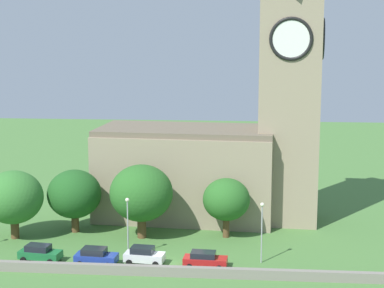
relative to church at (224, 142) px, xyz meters
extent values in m
plane|color=#477538|center=(-5.20, -3.46, -10.19)|extent=(200.00, 200.00, 0.00)
cube|color=gray|center=(-4.99, 0.38, -4.58)|extent=(23.70, 13.63, 11.22)
cube|color=#675C4A|center=(-4.99, 0.38, 1.38)|extent=(23.63, 12.67, 0.70)
cube|color=gray|center=(8.28, -0.60, 4.44)|extent=(8.01, 8.01, 29.26)
cylinder|color=white|center=(8.00, -4.39, 13.22)|extent=(4.78, 0.47, 4.78)
torus|color=black|center=(8.00, -4.39, 13.22)|extent=(5.23, 0.81, 5.22)
cylinder|color=white|center=(12.06, -0.88, 13.22)|extent=(0.47, 4.78, 4.78)
torus|color=black|center=(12.06, -0.88, 13.22)|extent=(0.81, 5.23, 5.22)
cube|color=gray|center=(-5.20, -21.43, -9.68)|extent=(59.27, 0.70, 1.02)
cube|color=#1E6B38|center=(-18.88, -18.32, -9.47)|extent=(4.69, 2.40, 0.81)
cube|color=#1E232B|center=(-19.11, -18.29, -8.74)|extent=(2.70, 1.92, 0.64)
cylinder|color=black|center=(-17.25, -17.62, -9.87)|extent=(0.68, 0.41, 0.65)
cylinder|color=black|center=(-17.50, -19.42, -9.87)|extent=(0.68, 0.41, 0.65)
cylinder|color=black|center=(-20.27, -17.21, -9.87)|extent=(0.68, 0.41, 0.65)
cylinder|color=black|center=(-20.52, -19.01, -9.87)|extent=(0.68, 0.41, 0.65)
cube|color=#233D9E|center=(-12.63, -18.96, -9.44)|extent=(4.53, 2.23, 0.84)
cube|color=#1E232B|center=(-12.85, -18.95, -8.69)|extent=(2.58, 1.86, 0.66)
cylinder|color=black|center=(-11.07, -18.11, -9.86)|extent=(0.69, 0.39, 0.67)
cylinder|color=black|center=(-11.21, -20.03, -9.86)|extent=(0.69, 0.39, 0.67)
cylinder|color=black|center=(-14.06, -17.90, -9.86)|extent=(0.69, 0.39, 0.67)
cylinder|color=black|center=(-14.20, -19.81, -9.86)|extent=(0.69, 0.39, 0.67)
cube|color=silver|center=(-7.64, -18.23, -9.42)|extent=(4.37, 2.22, 0.86)
cube|color=#1E232B|center=(-7.84, -18.20, -8.66)|extent=(2.51, 1.80, 0.68)
cylinder|color=black|center=(-6.12, -17.51, -9.85)|extent=(0.72, 0.39, 0.68)
cylinder|color=black|center=(-6.32, -19.26, -9.85)|extent=(0.72, 0.39, 0.68)
cylinder|color=black|center=(-8.96, -17.19, -9.85)|extent=(0.72, 0.39, 0.68)
cylinder|color=black|center=(-9.15, -18.94, -9.85)|extent=(0.72, 0.39, 0.68)
cube|color=red|center=(-1.16, -18.60, -9.51)|extent=(4.65, 2.10, 0.76)
cube|color=#1E232B|center=(-1.39, -18.59, -8.84)|extent=(2.64, 1.76, 0.60)
cylinder|color=black|center=(0.43, -17.78, -9.89)|extent=(0.62, 0.37, 0.60)
cylinder|color=black|center=(0.32, -19.61, -9.89)|extent=(0.62, 0.37, 0.60)
cylinder|color=black|center=(-2.65, -17.59, -9.89)|extent=(0.62, 0.37, 0.60)
cylinder|color=black|center=(-2.76, -19.42, -9.89)|extent=(0.62, 0.37, 0.60)
cylinder|color=#9EA0A5|center=(-9.70, -16.52, -7.07)|extent=(0.14, 0.14, 6.25)
sphere|color=#F4EFCC|center=(-9.70, -16.52, -3.72)|extent=(0.44, 0.44, 0.44)
cylinder|color=#9EA0A5|center=(4.66, -16.77, -7.12)|extent=(0.14, 0.14, 6.14)
sphere|color=#F4EFCC|center=(4.66, -16.77, -3.83)|extent=(0.44, 0.44, 0.44)
cylinder|color=brown|center=(-17.91, -7.90, -9.04)|extent=(0.92, 0.92, 2.31)
ellipsoid|color=#1E511E|center=(-17.91, -7.90, -5.41)|extent=(6.58, 6.58, 5.92)
cylinder|color=brown|center=(0.63, -8.38, -8.92)|extent=(0.79, 0.79, 2.54)
ellipsoid|color=#286023|center=(0.63, -8.38, -5.55)|extent=(5.61, 5.61, 5.05)
cylinder|color=brown|center=(-24.38, -10.98, -9.00)|extent=(0.98, 0.98, 2.39)
ellipsoid|color=#33702D|center=(-24.38, -10.98, -5.18)|extent=(7.01, 7.01, 6.31)
cylinder|color=brown|center=(-9.38, -9.47, -8.86)|extent=(1.05, 1.05, 2.68)
ellipsoid|color=#286023|center=(-9.38, -9.47, -4.71)|extent=(7.48, 7.48, 6.73)
camera|label=1|loc=(3.05, -82.02, 13.70)|focal=59.87mm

